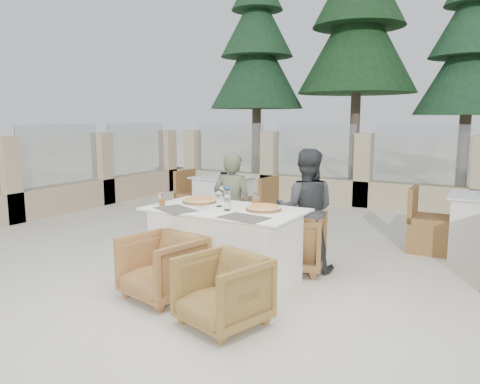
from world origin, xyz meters
The scene contains 25 objects.
ground centered at (0.00, 0.00, 0.00)m, with size 80.00×80.00×0.00m, color beige.
sand_patch centered at (0.00, 14.00, 0.01)m, with size 30.00×16.00×0.01m, color #F0E9C5.
perimeter_wall_far centered at (0.00, 4.80, 0.80)m, with size 10.00×0.34×1.60m, color tan, non-canonical shape.
perimeter_wall_left centered at (-4.50, 1.50, 0.80)m, with size 0.34×7.00×1.60m, color tan, non-canonical shape.
pine_far_left centered at (-3.50, 7.00, 2.75)m, with size 2.42×2.42×5.50m, color #1B3F22.
pine_mid_left centered at (-1.00, 7.50, 3.25)m, with size 2.86×2.86×6.50m, color #1A3E1D.
pine_centre centered at (1.50, 7.20, 2.50)m, with size 2.20×2.20×5.00m, color #1C4326.
dining_table centered at (-0.07, -0.05, 0.39)m, with size 1.60×0.90×0.77m, color white, non-canonical shape.
placemat_near_left centered at (-0.47, -0.34, 0.77)m, with size 0.45×0.30×0.00m, color #58544B.
placemat_near_right centered at (0.33, -0.34, 0.77)m, with size 0.45×0.30×0.00m, color #534D47.
pizza_left centered at (-0.49, 0.09, 0.79)m, with size 0.37×0.37×0.05m, color #CF541C.
pizza_right centered at (0.32, 0.06, 0.79)m, with size 0.36×0.36×0.05m, color #E8531F.
water_bottle centered at (-0.03, -0.06, 0.89)m, with size 0.07×0.07×0.24m, color #B1CCE8.
wine_glass_centre centered at (-0.18, 0.01, 0.86)m, with size 0.08×0.08×0.18m, color white, non-canonical shape.
wine_glass_near centered at (0.01, -0.13, 0.86)m, with size 0.08×0.08×0.18m, color white, non-canonical shape.
beer_glass_left centered at (-0.74, -0.24, 0.84)m, with size 0.07×0.07×0.14m, color orange.
beer_glass_right centered at (0.13, 0.24, 0.84)m, with size 0.07×0.07×0.13m, color orange.
olive_dish centered at (-0.23, -0.22, 0.79)m, with size 0.11×0.11×0.04m, color silver, non-canonical shape.
armchair_far_left centered at (-0.41, 0.61, 0.28)m, with size 0.61×0.62×0.57m, color #905C34.
armchair_far_right centered at (0.38, 0.66, 0.33)m, with size 0.70×0.72×0.65m, color brown.
armchair_near_left centered at (-0.33, -0.74, 0.30)m, with size 0.65×0.67×0.61m, color #9A6938.
armchair_near_right centered at (0.48, -0.96, 0.29)m, with size 0.62×0.64×0.58m, color olive.
diner_left centered at (-0.37, 0.59, 0.65)m, with size 0.47×0.31×1.30m, color #545840.
diner_right centered at (0.51, 0.70, 0.68)m, with size 0.66×0.52×1.36m, color #323436.
bg_table_a centered at (-1.48, 2.17, 0.39)m, with size 1.64×0.82×0.77m, color silver, non-canonical shape.
Camera 1 is at (2.44, -4.03, 1.69)m, focal length 35.00 mm.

